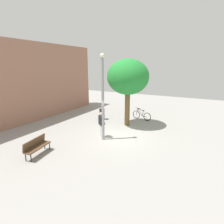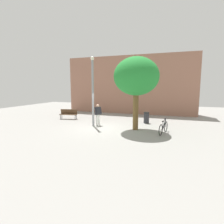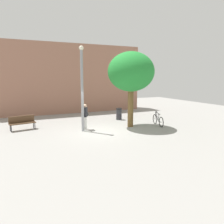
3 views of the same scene
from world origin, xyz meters
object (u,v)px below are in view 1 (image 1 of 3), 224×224
park_bench (36,145)px  trash_bin (102,114)px  bicycle_black (142,115)px  person_by_lamppost (101,123)px  plaza_tree (128,77)px  lamppost (103,95)px

park_bench → trash_bin: 7.23m
bicycle_black → trash_bin: (-1.56, 3.04, 0.09)m
park_bench → bicycle_black: 9.14m
person_by_lamppost → bicycle_black: bearing=-10.3°
park_bench → bicycle_black: (8.77, -2.55, -0.16)m
bicycle_black → park_bench: bearing=163.8°
plaza_tree → trash_bin: size_ratio=5.44×
lamppost → plaza_tree: lamppost is taller
lamppost → person_by_lamppost: size_ratio=3.14×
lamppost → park_bench: 4.59m
lamppost → park_bench: size_ratio=3.16×
lamppost → park_bench: (-3.47, 1.94, -2.31)m
person_by_lamppost → plaza_tree: (3.09, -0.43, 2.74)m
trash_bin → plaza_tree: bearing=-98.7°
park_bench → bicycle_black: size_ratio=0.94×
park_bench → trash_bin: (7.21, 0.49, -0.08)m
person_by_lamppost → bicycle_black: 5.16m
person_by_lamppost → park_bench: person_by_lamppost is taller
park_bench → plaza_tree: 7.79m
park_bench → plaza_tree: plaza_tree is taller
plaza_tree → bicycle_black: size_ratio=2.85×
lamppost → plaza_tree: bearing=-2.1°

